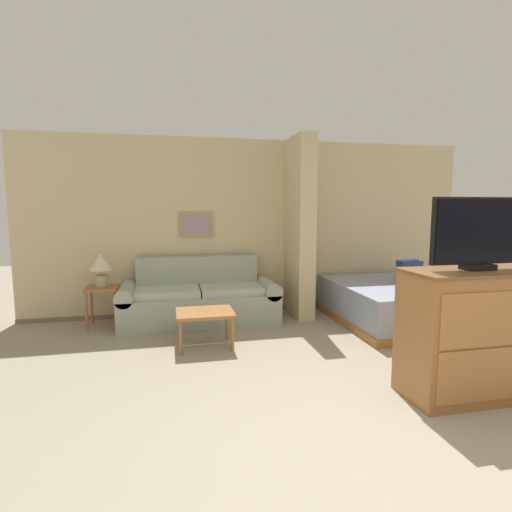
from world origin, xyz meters
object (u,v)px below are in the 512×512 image
(coffee_table, at_px, (205,316))
(tv_dresser, at_px, (473,333))
(table_lamp, at_px, (101,265))
(tv, at_px, (480,234))
(bed, at_px, (394,302))
(backpack, at_px, (409,270))
(couch, at_px, (199,299))

(coffee_table, xyz_separation_m, tv_dresser, (2.11, -1.69, 0.18))
(tv_dresser, bearing_deg, table_lamp, 141.02)
(coffee_table, xyz_separation_m, tv, (2.11, -1.68, 1.02))
(bed, relative_size, backpack, 5.29)
(couch, height_order, tv, tv)
(bed, bearing_deg, table_lamp, 171.58)
(tv, distance_m, backpack, 2.36)
(coffee_table, distance_m, table_lamp, 1.71)
(coffee_table, bearing_deg, couch, 89.25)
(tv, bearing_deg, coffee_table, 141.35)
(table_lamp, height_order, tv, tv)
(couch, bearing_deg, tv, -52.39)
(backpack, bearing_deg, bed, 175.10)
(coffee_table, height_order, table_lamp, table_lamp)
(table_lamp, xyz_separation_m, backpack, (4.15, -0.60, -0.11))
(bed, bearing_deg, tv_dresser, -105.02)
(couch, xyz_separation_m, bed, (2.67, -0.57, -0.04))
(bed, bearing_deg, backpack, -4.90)
(couch, distance_m, tv_dresser, 3.44)
(couch, bearing_deg, table_lamp, 179.48)
(table_lamp, height_order, bed, table_lamp)
(bed, height_order, backpack, backpack)
(tv_dresser, xyz_separation_m, tv, (-0.00, 0.00, 0.84))
(table_lamp, xyz_separation_m, bed, (3.95, -0.58, -0.56))
(couch, distance_m, coffee_table, 1.03)
(tv, bearing_deg, bed, 74.97)
(coffee_table, xyz_separation_m, backpack, (2.88, 0.44, 0.36))
(table_lamp, distance_m, backpack, 4.20)
(couch, relative_size, tv, 2.45)
(backpack, bearing_deg, tv, -110.09)
(couch, height_order, tv_dresser, tv_dresser)
(tv, relative_size, backpack, 2.46)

